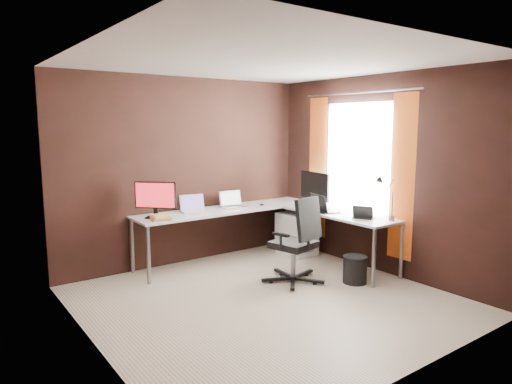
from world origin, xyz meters
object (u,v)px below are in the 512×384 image
laptop_white (193,208)px  laptop_silver (232,204)px  desk_lamp (385,193)px  monitor_right (315,188)px  drawer_pedestal (297,234)px  laptop_black_small (363,215)px  monitor_left (155,198)px  office_chair (296,257)px  wastebasket (355,269)px  laptop_black_big (323,208)px  book_stack (161,217)px

laptop_white → laptop_silver: size_ratio=1.01×
desk_lamp → monitor_right: bearing=96.3°
drawer_pedestal → desk_lamp: size_ratio=1.13×
laptop_black_small → monitor_right: bearing=-28.5°
monitor_left → laptop_silver: bearing=46.9°
drawer_pedestal → office_chair: size_ratio=0.58×
laptop_black_small → wastebasket: (-0.26, -0.12, -0.61)m
monitor_left → monitor_right: 2.17m
laptop_silver → monitor_right: bearing=-32.7°
drawer_pedestal → laptop_black_small: 1.29m
laptop_silver → laptop_black_big: laptop_black_big is taller
laptop_black_big → wastebasket: 0.98m
drawer_pedestal → book_stack: 2.09m
office_chair → wastebasket: size_ratio=3.19×
laptop_black_big → book_stack: laptop_black_big is taller
monitor_left → monitor_right: monitor_right is taller
wastebasket → desk_lamp: bearing=-12.6°
drawer_pedestal → wastebasket: drawer_pedestal is taller
drawer_pedestal → wastebasket: 1.35m
laptop_silver → wastebasket: bearing=-64.5°
monitor_left → laptop_black_big: 2.17m
laptop_white → office_chair: office_chair is taller
monitor_left → laptop_silver: monitor_left is taller
laptop_black_small → book_stack: (-2.06, 1.38, -0.01)m
desk_lamp → wastebasket: size_ratio=1.63×
book_stack → laptop_black_big: bearing=-21.4°
laptop_silver → book_stack: 1.20m
desk_lamp → drawer_pedestal: bearing=97.0°
drawer_pedestal → monitor_right: 0.78m
drawer_pedestal → laptop_white: bearing=163.5°
monitor_left → laptop_black_small: monitor_left is taller
monitor_right → laptop_black_big: size_ratio=1.49×
monitor_left → wastebasket: (1.78, -1.67, -0.82)m
laptop_black_big → desk_lamp: size_ratio=0.77×
laptop_white → laptop_silver: bearing=7.3°
book_stack → monitor_right: bearing=-13.2°
desk_lamp → laptop_silver: bearing=119.7°
monitor_right → desk_lamp: (0.10, -1.10, 0.05)m
drawer_pedestal → office_chair: bearing=-131.7°
monitor_left → drawer_pedestal: bearing=34.0°
monitor_left → wastebasket: size_ratio=1.38×
monitor_right → wastebasket: 1.35m
monitor_right → monitor_left: bearing=79.0°
laptop_white → book_stack: bearing=-147.4°
laptop_black_small → wastebasket: laptop_black_small is taller
monitor_right → office_chair: 1.24m
office_chair → wastebasket: 0.72m
laptop_white → laptop_black_small: bearing=-38.8°
laptop_white → laptop_silver: (0.60, -0.02, 0.00)m
book_stack → laptop_white: bearing=23.4°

